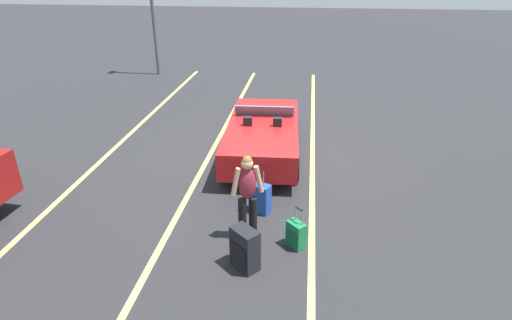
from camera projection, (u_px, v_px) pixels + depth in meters
ground_plane at (263, 157)px, 10.96m from camera, size 80.00×80.00×0.00m
lot_line_near at (312, 159)px, 10.81m from camera, size 18.00×0.12×0.01m
lot_line_mid at (211, 154)px, 11.12m from camera, size 18.00×0.12×0.01m
lot_line_far at (114, 149)px, 11.42m from camera, size 18.00×0.12×0.01m
convertible_car at (263, 133)px, 10.90m from camera, size 4.21×1.98×1.24m
suitcase_large_black at (245, 249)px, 6.84m from camera, size 0.53×0.54×0.74m
suitcase_medium_bright at (260, 198)px, 8.41m from camera, size 0.38×0.46×0.99m
suitcase_small_carryon at (296, 235)px, 7.39m from camera, size 0.38×0.38×0.77m
traveler_person at (247, 193)px, 7.36m from camera, size 0.32×0.59×1.65m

